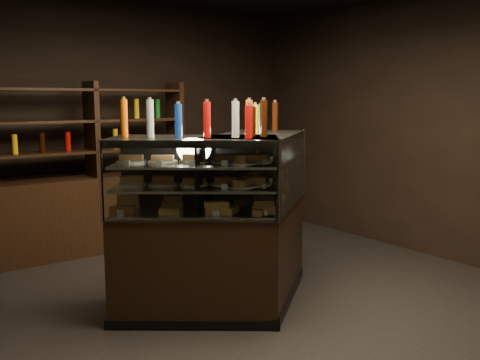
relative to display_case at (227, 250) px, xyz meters
The scene contains 7 objects.
ground 0.64m from the display_case, 43.00° to the left, with size 5.00×5.00×0.00m, color black.
room_shell 1.49m from the display_case, 43.00° to the left, with size 5.02×5.02×3.01m.
display_case is the anchor object (origin of this frame).
food_display 0.66m from the display_case, 88.54° to the right, with size 1.77×0.92×0.46m.
bottles_top 1.13m from the display_case, 91.46° to the left, with size 1.59×0.77×0.30m.
potted_conifer 1.47m from the display_case, 53.51° to the left, with size 0.35×0.35×0.75m.
back_shelving 2.34m from the display_case, 97.19° to the left, with size 2.25×0.42×2.00m.
Camera 1 is at (-2.84, -3.97, 1.79)m, focal length 40.00 mm.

